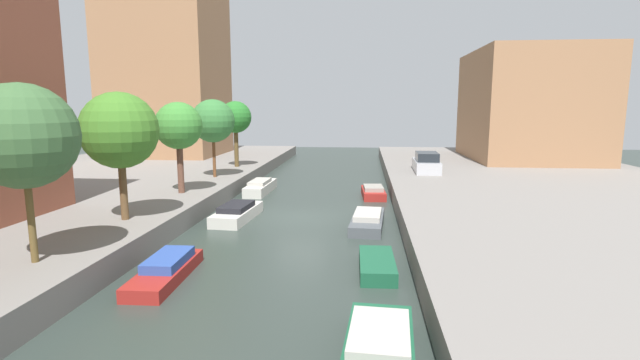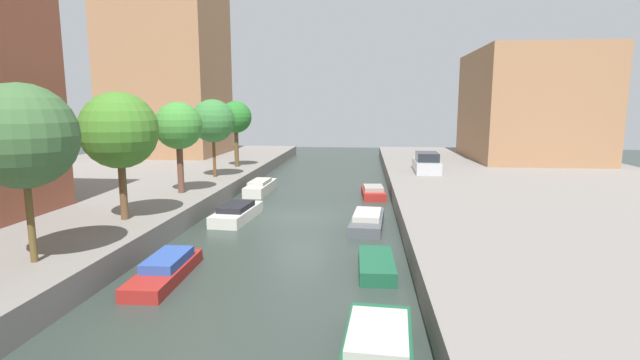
% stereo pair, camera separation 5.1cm
% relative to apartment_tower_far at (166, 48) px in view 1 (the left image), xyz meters
% --- Properties ---
extents(ground_plane, '(84.00, 84.00, 0.00)m').
position_rel_apartment_tower_far_xyz_m(ground_plane, '(16.00, -21.14, -11.39)').
color(ground_plane, '#2D3833').
extents(quay_left, '(20.00, 64.00, 1.00)m').
position_rel_apartment_tower_far_xyz_m(quay_left, '(1.00, -21.14, -10.89)').
color(quay_left, gray).
rests_on(quay_left, ground_plane).
extents(quay_right, '(20.00, 64.00, 1.00)m').
position_rel_apartment_tower_far_xyz_m(quay_right, '(31.00, -21.14, -10.89)').
color(quay_right, gray).
rests_on(quay_right, ground_plane).
extents(apartment_tower_far, '(10.00, 9.72, 20.77)m').
position_rel_apartment_tower_far_xyz_m(apartment_tower_far, '(0.00, 0.00, 0.00)').
color(apartment_tower_far, '#9E704C').
rests_on(apartment_tower_far, quay_left).
extents(low_block_right, '(10.00, 13.13, 9.72)m').
position_rel_apartment_tower_far_xyz_m(low_block_right, '(34.00, -0.60, -5.53)').
color(low_block_right, '#9E704C').
rests_on(low_block_right, quay_right).
extents(street_tree_1, '(3.17, 3.17, 5.50)m').
position_rel_apartment_tower_far_xyz_m(street_tree_1, '(9.11, -31.71, -6.48)').
color(street_tree_1, brown).
rests_on(street_tree_1, quay_left).
extents(street_tree_2, '(3.19, 3.19, 5.39)m').
position_rel_apartment_tower_far_xyz_m(street_tree_2, '(9.11, -26.20, -6.61)').
color(street_tree_2, brown).
rests_on(street_tree_2, quay_left).
extents(street_tree_3, '(2.58, 2.58, 5.03)m').
position_rel_apartment_tower_far_xyz_m(street_tree_3, '(9.11, -20.00, -6.70)').
color(street_tree_3, brown).
rests_on(street_tree_3, quay_left).
extents(street_tree_4, '(2.89, 2.89, 5.26)m').
position_rel_apartment_tower_far_xyz_m(street_tree_4, '(9.11, -14.17, -6.59)').
color(street_tree_4, brown).
rests_on(street_tree_4, quay_left).
extents(street_tree_5, '(2.50, 2.50, 5.19)m').
position_rel_apartment_tower_far_xyz_m(street_tree_5, '(9.11, -8.64, -6.50)').
color(street_tree_5, brown).
rests_on(street_tree_5, quay_left).
extents(parked_car, '(1.84, 4.56, 1.45)m').
position_rel_apartment_tower_far_xyz_m(parked_car, '(23.85, -10.02, -9.78)').
color(parked_car, '#B7B7BC').
rests_on(parked_car, quay_right).
extents(moored_boat_left_1, '(1.40, 4.14, 0.76)m').
position_rel_apartment_tower_far_xyz_m(moored_boat_left_1, '(12.64, -30.21, -11.07)').
color(moored_boat_left_1, maroon).
rests_on(moored_boat_left_1, ground_plane).
extents(moored_boat_left_2, '(1.81, 4.35, 0.85)m').
position_rel_apartment_tower_far_xyz_m(moored_boat_left_2, '(12.79, -21.86, -11.02)').
color(moored_boat_left_2, beige).
rests_on(moored_boat_left_2, ground_plane).
extents(moored_boat_left_3, '(1.40, 4.56, 0.89)m').
position_rel_apartment_tower_far_xyz_m(moored_boat_left_3, '(12.32, -14.35, -11.00)').
color(moored_boat_left_3, beige).
rests_on(moored_boat_left_3, ground_plane).
extents(moored_boat_right_1, '(1.81, 4.11, 0.94)m').
position_rel_apartment_tower_far_xyz_m(moored_boat_right_1, '(19.66, -34.87, -10.99)').
color(moored_boat_right_1, '#195638').
rests_on(moored_boat_right_1, ground_plane).
extents(moored_boat_right_2, '(1.29, 3.10, 0.49)m').
position_rel_apartment_tower_far_xyz_m(moored_boat_right_2, '(19.78, -28.84, -11.14)').
color(moored_boat_right_2, '#195638').
rests_on(moored_boat_right_2, ground_plane).
extents(moored_boat_right_3, '(1.78, 4.55, 0.73)m').
position_rel_apartment_tower_far_xyz_m(moored_boat_right_3, '(19.48, -22.61, -11.07)').
color(moored_boat_right_3, '#4C5156').
rests_on(moored_boat_right_3, ground_plane).
extents(moored_boat_right_4, '(1.59, 3.41, 0.75)m').
position_rel_apartment_tower_far_xyz_m(moored_boat_right_4, '(19.88, -15.17, -11.07)').
color(moored_boat_right_4, maroon).
rests_on(moored_boat_right_4, ground_plane).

